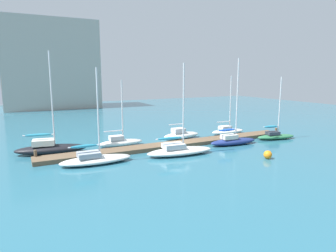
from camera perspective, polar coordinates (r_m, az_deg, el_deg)
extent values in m
plane|color=#286075|center=(33.90, 1.55, -3.84)|extent=(120.00, 120.00, 0.00)
cube|color=brown|center=(33.85, 1.55, -3.50)|extent=(29.72, 2.12, 0.42)
cylinder|color=brown|center=(30.72, -23.81, -5.14)|extent=(0.28, 0.28, 1.04)
cylinder|color=brown|center=(41.93, 19.78, -1.06)|extent=(0.28, 0.28, 1.04)
ellipsoid|color=black|center=(32.95, -21.22, -4.10)|extent=(7.21, 3.16, 0.91)
cube|color=silver|center=(32.84, -22.51, -2.88)|extent=(2.30, 1.77, 0.59)
cylinder|color=silver|center=(32.15, -21.16, 4.84)|extent=(0.14, 0.14, 9.33)
cylinder|color=silver|center=(32.72, -23.33, -1.57)|extent=(2.91, 0.58, 0.11)
ellipsoid|color=teal|center=(32.72, -23.33, -1.57)|extent=(2.66, 0.77, 0.28)
ellipsoid|color=white|center=(28.10, -13.42, -6.27)|extent=(6.51, 2.26, 0.69)
cube|color=#9EA3AD|center=(27.82, -14.77, -5.27)|extent=(1.97, 1.53, 0.45)
cylinder|color=silver|center=(27.31, -13.12, 2.49)|extent=(0.14, 0.14, 7.89)
cylinder|color=silver|center=(27.56, -15.64, -3.71)|extent=(2.72, 0.17, 0.11)
ellipsoid|color=teal|center=(27.56, -15.64, -3.71)|extent=(2.45, 0.41, 0.28)
ellipsoid|color=white|center=(34.32, -8.93, -3.16)|extent=(5.14, 1.51, 0.74)
cube|color=silver|center=(34.04, -9.78, -2.23)|extent=(1.55, 1.03, 0.48)
cylinder|color=silver|center=(33.77, -8.68, 3.00)|extent=(0.13, 0.13, 6.64)
cylinder|color=silver|center=(33.80, -10.32, -0.94)|extent=(2.15, 0.13, 0.10)
ellipsoid|color=white|center=(30.24, 2.27, -4.81)|extent=(7.10, 2.84, 0.74)
cube|color=silver|center=(29.82, 1.06, -3.80)|extent=(2.21, 1.72, 0.48)
cylinder|color=silver|center=(29.57, 2.95, 3.78)|extent=(0.14, 0.14, 8.32)
cylinder|color=silver|center=(29.49, 0.32, -2.35)|extent=(2.90, 0.39, 0.11)
ellipsoid|color=teal|center=(29.49, 0.32, -2.35)|extent=(2.64, 0.61, 0.28)
ellipsoid|color=white|center=(37.77, 2.59, -1.78)|extent=(5.09, 1.91, 0.83)
cube|color=silver|center=(37.37, 1.96, -0.83)|extent=(1.56, 1.22, 0.54)
cylinder|color=silver|center=(37.38, 2.95, 3.29)|extent=(0.13, 0.13, 5.86)
cylinder|color=silver|center=(37.08, 1.57, 0.34)|extent=(2.10, 0.22, 0.10)
ellipsoid|color=navy|center=(35.32, 12.28, -2.90)|extent=(6.04, 2.01, 0.74)
cube|color=silver|center=(34.86, 11.52, -2.01)|extent=(1.86, 1.23, 0.48)
cylinder|color=silver|center=(34.77, 12.97, 5.00)|extent=(0.14, 0.14, 8.99)
cylinder|color=silver|center=(34.51, 11.08, -0.75)|extent=(2.50, 0.29, 0.11)
ellipsoid|color=blue|center=(34.51, 11.08, -0.75)|extent=(2.27, 0.52, 0.28)
ellipsoid|color=white|center=(41.48, 11.29, -1.02)|extent=(5.05, 1.70, 0.69)
cube|color=silver|center=(41.07, 10.76, -0.30)|extent=(1.52, 1.17, 0.45)
cylinder|color=silver|center=(41.10, 11.75, 4.35)|extent=(0.13, 0.13, 7.10)
cylinder|color=silver|center=(40.76, 10.46, 0.79)|extent=(2.12, 0.12, 0.10)
ellipsoid|color=#2D7047|center=(39.79, 19.77, -1.93)|extent=(5.27, 2.51, 0.61)
cube|color=#333842|center=(39.41, 19.21, -1.27)|extent=(1.70, 1.33, 0.39)
cylinder|color=silver|center=(39.38, 20.40, 3.58)|extent=(0.13, 0.13, 7.09)
cylinder|color=silver|center=(39.10, 18.91, -0.11)|extent=(2.10, 0.55, 0.10)
ellipsoid|color=teal|center=(39.10, 18.91, -0.11)|extent=(1.95, 0.75, 0.28)
sphere|color=orange|center=(30.41, 18.37, -5.17)|extent=(0.79, 0.79, 0.79)
cube|color=#ADA89E|center=(77.86, -21.38, 10.72)|extent=(20.97, 12.13, 20.30)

